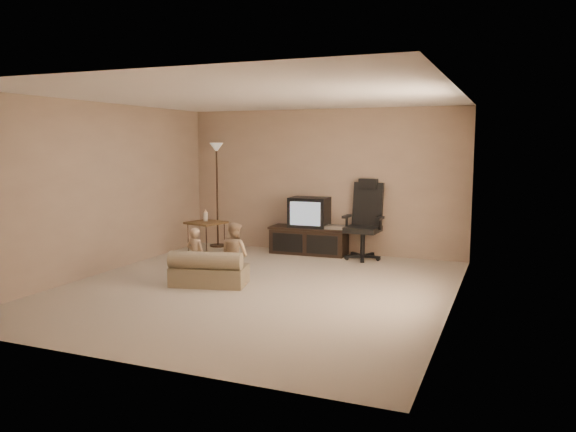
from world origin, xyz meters
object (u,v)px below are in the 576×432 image
Objects in this scene: side_table at (206,223)px; toddler_left at (196,255)px; toddler_right at (235,253)px; tv_stand at (309,230)px; floor_lamp at (217,171)px; office_chair at (364,230)px; child_sofa at (208,271)px.

side_table is 1.82m from toddler_left.
tv_stand is at bearing -74.60° from toddler_right.
toddler_left is (0.78, -1.63, -0.19)m from side_table.
side_table is 0.94× the size of toddler_right.
side_table is 1.26m from floor_lamp.
floor_lamp is at bearing 177.60° from tv_stand.
tv_stand is 0.72× the size of floor_lamp.
floor_lamp is at bearing -177.91° from office_chair.
toddler_right is (0.30, 0.19, 0.23)m from child_sofa.
tv_stand is at bearing -102.89° from toddler_left.
toddler_right is (-1.19, -2.35, -0.05)m from office_chair.
office_chair is at bearing -96.72° from toddler_right.
floor_lamp is 2.50× the size of toddler_left.
office_chair is 1.73× the size of toddler_left.
floor_lamp is at bearing 103.27° from child_sofa.
office_chair is 2.66m from side_table.
side_table reaches higher than child_sofa.
child_sofa is at bearing -58.97° from side_table.
child_sofa is 0.42m from toddler_right.
toddler_right is at bearing -56.32° from floor_lamp.
floor_lamp is (-2.81, 0.07, 0.93)m from office_chair.
tv_stand is 1.78m from side_table.
tv_stand is at bearing 65.64° from child_sofa.
tv_stand is 1.00m from office_chair.
toddler_right is at bearing -96.72° from tv_stand.
office_chair is 2.96m from floor_lamp.
side_table is 0.42× the size of floor_lamp.
toddler_left is (-0.75, -2.52, -0.03)m from tv_stand.
tv_stand reaches higher than toddler_left.
toddler_left is at bearing -64.29° from side_table.
toddler_right is at bearing 18.90° from child_sofa.
floor_lamp reaches higher than toddler_right.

